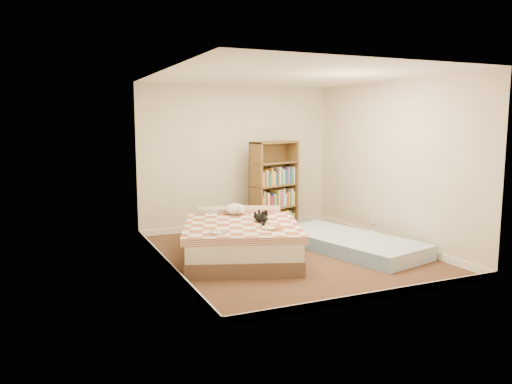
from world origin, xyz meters
name	(u,v)px	position (x,y,z in m)	size (l,w,h in m)	color
room	(291,171)	(0.00, 0.00, 1.20)	(3.51, 4.01, 2.51)	#4B2D20
bed	(241,238)	(-0.66, 0.23, 0.25)	(2.09, 2.46, 0.56)	brown
bookshelf	(274,197)	(0.54, 1.65, 0.56)	(1.03, 0.61, 1.54)	brown
floor_mattress	(348,243)	(0.92, -0.09, 0.10)	(1.03, 2.29, 0.21)	#779BC6
black_cat	(260,217)	(-0.43, 0.08, 0.56)	(0.34, 0.57, 0.13)	black
white_dog	(236,209)	(-0.54, 0.71, 0.58)	(0.43, 0.44, 0.16)	white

